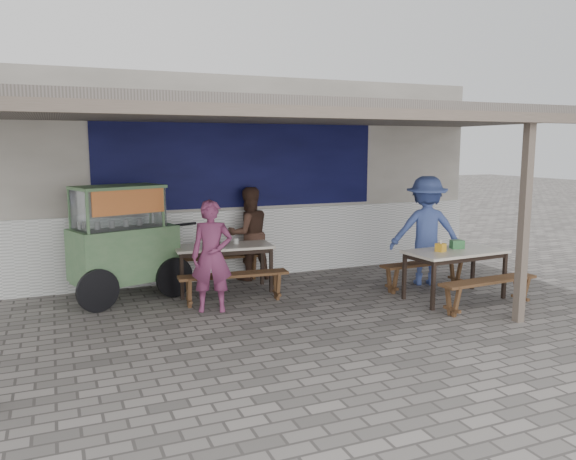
# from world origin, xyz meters

# --- Properties ---
(ground) EXTENTS (60.00, 60.00, 0.00)m
(ground) POSITION_xyz_m (0.00, 0.00, 0.00)
(ground) COLOR slate
(ground) RESTS_ON ground
(back_wall) EXTENTS (9.00, 1.28, 3.50)m
(back_wall) POSITION_xyz_m (-0.00, 3.58, 1.72)
(back_wall) COLOR beige
(back_wall) RESTS_ON ground
(warung_roof) EXTENTS (9.00, 4.21, 2.81)m
(warung_roof) POSITION_xyz_m (0.02, 0.90, 2.71)
(warung_roof) COLOR #635B55
(warung_roof) RESTS_ON ground
(table_left) EXTENTS (1.57, 0.77, 0.75)m
(table_left) POSITION_xyz_m (-0.81, 2.10, 0.67)
(table_left) COLOR silver
(table_left) RESTS_ON ground
(bench_left_street) EXTENTS (1.64, 0.41, 0.45)m
(bench_left_street) POSITION_xyz_m (-0.87, 1.39, 0.34)
(bench_left_street) COLOR brown
(bench_left_street) RESTS_ON ground
(bench_left_wall) EXTENTS (1.64, 0.41, 0.45)m
(bench_left_wall) POSITION_xyz_m (-0.76, 2.80, 0.34)
(bench_left_wall) COLOR brown
(bench_left_wall) RESTS_ON ground
(table_right) EXTENTS (1.56, 0.87, 0.75)m
(table_right) POSITION_xyz_m (2.29, 0.33, 0.67)
(table_right) COLOR silver
(table_right) RESTS_ON ground
(bench_right_street) EXTENTS (1.62, 0.39, 0.45)m
(bench_right_street) POSITION_xyz_m (2.34, -0.34, 0.34)
(bench_right_street) COLOR brown
(bench_right_street) RESTS_ON ground
(bench_right_wall) EXTENTS (1.62, 0.39, 0.45)m
(bench_right_wall) POSITION_xyz_m (2.25, 1.01, 0.34)
(bench_right_wall) COLOR brown
(bench_right_wall) RESTS_ON ground
(vendor_cart) EXTENTS (2.03, 1.32, 1.73)m
(vendor_cart) POSITION_xyz_m (-2.33, 2.26, 0.94)
(vendor_cart) COLOR #648659
(vendor_cart) RESTS_ON ground
(patron_street_side) EXTENTS (0.66, 0.53, 1.57)m
(patron_street_side) POSITION_xyz_m (-1.26, 1.14, 0.79)
(patron_street_side) COLOR #793359
(patron_street_side) RESTS_ON ground
(patron_wall_side) EXTENTS (0.83, 0.67, 1.61)m
(patron_wall_side) POSITION_xyz_m (-0.17, 2.75, 0.80)
(patron_wall_side) COLOR #4C3126
(patron_wall_side) RESTS_ON ground
(patron_right_table) EXTENTS (1.35, 1.11, 1.82)m
(patron_right_table) POSITION_xyz_m (2.45, 1.29, 0.91)
(patron_right_table) COLOR #445AA5
(patron_right_table) RESTS_ON ground
(tissue_box) EXTENTS (0.15, 0.15, 0.12)m
(tissue_box) POSITION_xyz_m (2.02, 0.35, 0.81)
(tissue_box) COLOR gold
(tissue_box) RESTS_ON table_right
(donation_box) EXTENTS (0.22, 0.17, 0.13)m
(donation_box) POSITION_xyz_m (2.42, 0.46, 0.81)
(donation_box) COLOR #377D43
(donation_box) RESTS_ON table_right
(condiment_jar) EXTENTS (0.08, 0.08, 0.09)m
(condiment_jar) POSITION_xyz_m (-0.59, 2.16, 0.80)
(condiment_jar) COLOR beige
(condiment_jar) RESTS_ON table_left
(condiment_bowl) EXTENTS (0.20, 0.20, 0.04)m
(condiment_bowl) POSITION_xyz_m (-1.06, 2.10, 0.77)
(condiment_bowl) COLOR white
(condiment_bowl) RESTS_ON table_left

